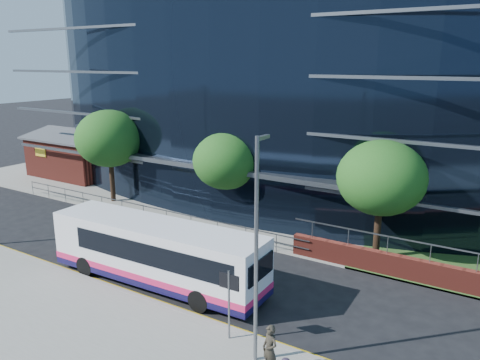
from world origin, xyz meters
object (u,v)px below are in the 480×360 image
Objects in this scene: street_sign at (229,290)px; streetlight_east at (257,246)px; city_bus at (158,253)px; brick_pavilion at (80,155)px; tree_far_a at (109,139)px; tree_far_c at (381,178)px; pedestrian_b at (270,349)px; tree_far_b at (226,161)px.

streetlight_east is (1.50, -0.59, 2.29)m from street_sign.
street_sign is 0.25× the size of city_bus.
tree_far_a is (9.00, -4.50, 2.92)m from brick_pavilion.
pedestrian_b is at bearing -91.26° from tree_far_c.
streetlight_east is 3.53m from pedestrian_b.
street_sign is 2.80m from streetlight_east.
pedestrian_b is (2.25, -0.93, -1.14)m from street_sign.
pedestrian_b is at bearing -29.12° from brick_pavilion.
tree_far_a is at bearing 148.83° from street_sign.
tree_far_b reaches higher than brick_pavilion.
tree_far_c is (10.00, -0.50, 0.33)m from tree_far_b.
tree_far_c is (29.00, -4.50, 2.60)m from brick_pavilion.
city_bus is 6.58× the size of pedestrian_b.
brick_pavilion is 3.07× the size of street_sign.
street_sign reaches higher than pedestrian_b.
brick_pavilion is at bearing 168.12° from tree_far_b.
streetlight_east reaches higher than street_sign.
tree_far_b is 14.74m from streetlight_east.
brick_pavilion reaches higher than street_sign.
tree_far_b is 10.02m from tree_far_c.
city_bus is (21.03, -12.89, -0.33)m from brick_pavilion.
tree_far_b is 0.54× the size of city_bus.
brick_pavilion is 1.23× the size of tree_far_a.
streetlight_east is (19.00, -11.17, -0.42)m from tree_far_a.
streetlight_east reaches higher than tree_far_c.
tree_far_c is 0.58× the size of city_bus.
street_sign is 0.40× the size of tree_far_a.
tree_far_a is 0.87× the size of streetlight_east.
street_sign is 20.63m from tree_far_a.
pedestrian_b is at bearing -23.91° from city_bus.
brick_pavilion reaches higher than city_bus.
streetlight_east is 4.66× the size of pedestrian_b.
brick_pavilion is at bearing 171.31° from pedestrian_b.
streetlight_east is 0.71× the size of city_bus.
tree_far_b is 15.80m from pedestrian_b.
street_sign is 0.46× the size of tree_far_b.
pedestrian_b is (0.75, -0.34, -3.43)m from streetlight_east.
tree_far_c reaches higher than tree_far_b.
tree_far_a is (-17.50, 10.59, 2.71)m from street_sign.
streetlight_east is at bearing -95.11° from tree_far_c.
tree_far_c is at bearing 44.55° from city_bus.
city_bus reaches higher than pedestrian_b.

